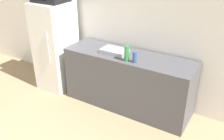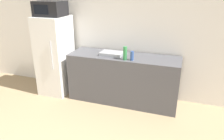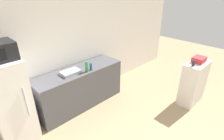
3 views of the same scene
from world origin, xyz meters
TOP-DOWN VIEW (x-y plane):
  - wall_back at (0.00, 3.13)m, footprint 8.00×0.06m
  - refrigerator at (-1.25, 2.70)m, footprint 0.57×0.66m
  - counter at (0.18, 2.76)m, footprint 2.04×0.62m
  - sink_basin at (-0.04, 2.72)m, footprint 0.40×0.26m
  - bottle_tall at (0.26, 2.56)m, footprint 0.07×0.07m
  - bottle_short at (0.38, 2.57)m, footprint 0.06×0.06m

SIDE VIEW (x-z plane):
  - counter at x=0.18m, z-range 0.00..0.91m
  - refrigerator at x=-1.25m, z-range 0.00..1.56m
  - sink_basin at x=-0.04m, z-range 0.91..0.97m
  - bottle_short at x=0.38m, z-range 0.91..1.06m
  - bottle_tall at x=0.26m, z-range 0.91..1.14m
  - wall_back at x=0.00m, z-range 0.00..2.60m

